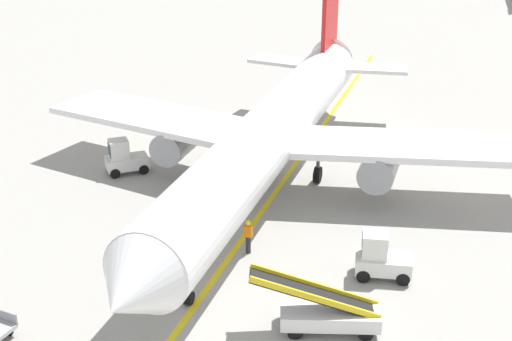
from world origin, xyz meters
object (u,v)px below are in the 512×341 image
object	(u,v)px
baggage_tug_near_wing	(124,158)
baggage_tug_by_cargo_door	(380,258)
belt_loader_forward_hold	(327,312)
airliner	(274,130)
ground_crew_marshaller	(248,235)

from	to	relation	value
baggage_tug_near_wing	baggage_tug_by_cargo_door	bearing A→B (deg)	-25.50
belt_loader_forward_hold	airliner	bearing A→B (deg)	113.10
baggage_tug_by_cargo_door	ground_crew_marshaller	distance (m)	6.11
baggage_tug_near_wing	baggage_tug_by_cargo_door	world-z (taller)	same
airliner	ground_crew_marshaller	size ratio (longest dim) A/B	20.77
baggage_tug_near_wing	ground_crew_marshaller	bearing A→B (deg)	-36.24
ground_crew_marshaller	airliner	bearing A→B (deg)	95.17
airliner	baggage_tug_by_cargo_door	size ratio (longest dim) A/B	13.84
ground_crew_marshaller	baggage_tug_near_wing	bearing A→B (deg)	143.76
airliner	baggage_tug_by_cargo_door	xyz separation A→B (m)	(6.76, -7.83, -2.49)
baggage_tug_by_cargo_door	ground_crew_marshaller	xyz separation A→B (m)	(-6.09, 0.45, -0.02)
airliner	belt_loader_forward_hold	world-z (taller)	airliner
baggage_tug_near_wing	ground_crew_marshaller	xyz separation A→B (m)	(9.61, -7.04, -0.02)
baggage_tug_near_wing	ground_crew_marshaller	distance (m)	11.91
baggage_tug_by_cargo_door	baggage_tug_near_wing	bearing A→B (deg)	154.50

